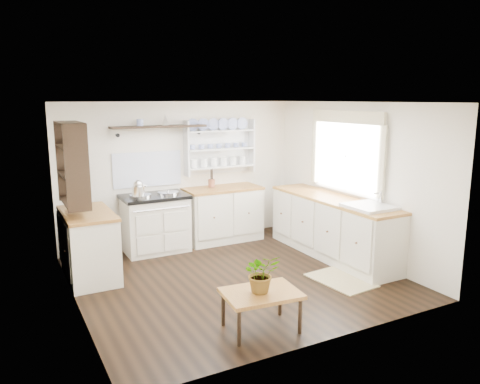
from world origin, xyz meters
The scene contains 19 objects.
floor centered at (0.00, 0.00, 0.00)m, with size 4.00×3.80×0.01m, color black.
wall_back centered at (0.00, 1.90, 1.15)m, with size 4.00×0.02×2.30m, color silver.
wall_right centered at (2.00, 0.00, 1.15)m, with size 0.02×3.80×2.30m, color silver.
wall_left centered at (-2.00, 0.00, 1.15)m, with size 0.02×3.80×2.30m, color silver.
ceiling centered at (0.00, 0.00, 2.30)m, with size 4.00×3.80×0.01m, color white.
window centered at (1.95, 0.15, 1.56)m, with size 0.08×1.55×1.22m.
aga_cooker centered at (-0.58, 1.57, 0.45)m, with size 1.00×0.69×0.92m.
back_cabinets centered at (0.60, 1.60, 0.46)m, with size 1.27×0.63×0.90m.
right_cabinets centered at (1.70, 0.10, 0.46)m, with size 0.62×2.43×0.90m.
belfast_sink centered at (1.70, -0.65, 0.80)m, with size 0.55×0.60×0.45m.
left_cabinets centered at (-1.70, 0.90, 0.46)m, with size 0.62×1.13×0.90m.
plate_rack centered at (0.65, 1.86, 1.56)m, with size 1.20×0.22×0.90m.
high_shelf centered at (-0.40, 1.78, 1.91)m, with size 1.50×0.29×0.16m.
left_shelving centered at (-1.84, 0.90, 1.55)m, with size 0.28×0.80×1.05m, color black.
kettle centered at (-0.86, 1.45, 1.05)m, with size 0.19×0.19×0.23m, color silver, non-canonical shape.
utensil_crock centered at (0.43, 1.68, 0.97)m, with size 0.11×0.11×0.13m, color brown.
center_table centered at (-0.42, -1.40, 0.37)m, with size 0.82×0.62×0.42m.
potted_plant centered at (-0.42, -1.40, 0.62)m, with size 0.36×0.32×0.40m, color #3F7233.
floor_rug centered at (1.17, -0.76, 0.01)m, with size 0.55×0.85×0.02m, color #8E7D53.
Camera 1 is at (-2.70, -5.25, 2.35)m, focal length 35.00 mm.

